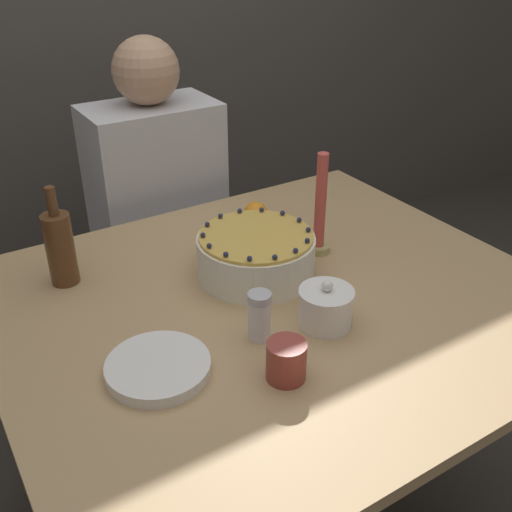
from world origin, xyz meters
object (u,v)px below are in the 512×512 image
object	(u,v)px
sugar_bowl	(326,307)
bottle	(60,247)
candle	(320,214)
person_man_blue_shirt	(162,250)
cake	(256,255)
sugar_shaker	(259,316)

from	to	relation	value
sugar_bowl	bottle	size ratio (longest dim) A/B	0.48
sugar_bowl	candle	bearing A→B (deg)	55.39
bottle	person_man_blue_shirt	bearing A→B (deg)	45.26
cake	bottle	bearing A→B (deg)	152.29
sugar_shaker	person_man_blue_shirt	bearing A→B (deg)	80.43
sugar_bowl	bottle	xyz separation A→B (m)	(-0.41, 0.46, 0.05)
cake	person_man_blue_shirt	xyz separation A→B (m)	(0.02, 0.63, -0.29)
candle	sugar_bowl	bearing A→B (deg)	-124.61
person_man_blue_shirt	sugar_bowl	bearing A→B (deg)	90.02
bottle	cake	bearing A→B (deg)	-27.71
cake	candle	bearing A→B (deg)	3.16
cake	candle	size ratio (longest dim) A/B	1.06
cake	person_man_blue_shirt	size ratio (longest dim) A/B	0.23
person_man_blue_shirt	candle	bearing A→B (deg)	106.25
sugar_shaker	person_man_blue_shirt	distance (m)	0.90
cake	person_man_blue_shirt	bearing A→B (deg)	88.61
sugar_bowl	bottle	distance (m)	0.62
sugar_bowl	bottle	world-z (taller)	bottle
sugar_shaker	sugar_bowl	bearing A→B (deg)	-13.27
candle	bottle	xyz separation A→B (m)	(-0.59, 0.20, -0.01)
sugar_shaker	bottle	xyz separation A→B (m)	(-0.27, 0.42, 0.04)
sugar_shaker	person_man_blue_shirt	world-z (taller)	person_man_blue_shirt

